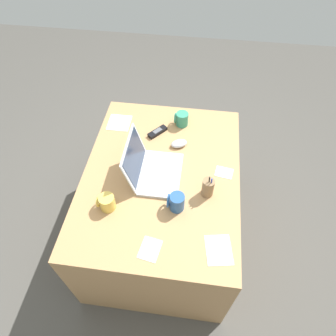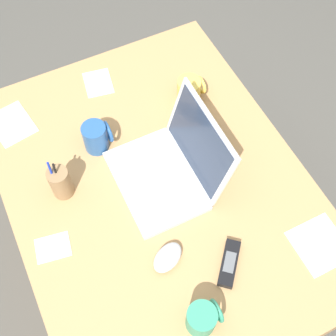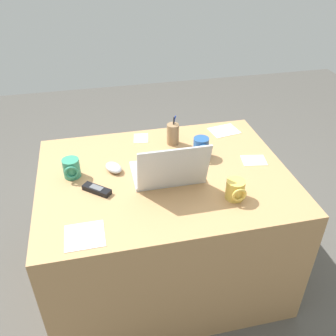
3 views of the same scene
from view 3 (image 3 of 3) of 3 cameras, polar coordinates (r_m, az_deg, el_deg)
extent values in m
plane|color=#4C4944|center=(2.31, -0.49, -15.47)|extent=(6.00, 6.00, 0.00)
cube|color=tan|center=(2.05, -0.54, -9.03)|extent=(1.24, 0.94, 0.71)
cube|color=silver|center=(1.82, -0.25, -0.60)|extent=(0.34, 0.24, 0.02)
cube|color=silver|center=(1.80, -0.11, -0.70)|extent=(0.28, 0.12, 0.00)
cube|color=silver|center=(1.88, -0.73, 0.89)|extent=(0.09, 0.05, 0.00)
cube|color=silver|center=(1.63, 0.89, -0.03)|extent=(0.33, 0.07, 0.23)
cube|color=#283347|center=(1.63, 0.85, 0.11)|extent=(0.30, 0.06, 0.20)
ellipsoid|color=silver|center=(1.86, -8.43, 0.07)|extent=(0.11, 0.12, 0.04)
cylinder|color=#E0BC4C|center=(1.67, 10.38, -3.29)|extent=(0.08, 0.08, 0.09)
torus|color=#E0BC4C|center=(1.64, 11.00, -4.16)|extent=(0.07, 0.01, 0.07)
cylinder|color=#26518C|center=(1.94, 5.13, 3.24)|extent=(0.08, 0.08, 0.11)
torus|color=#26518C|center=(1.90, 5.55, 2.66)|extent=(0.08, 0.01, 0.08)
cylinder|color=#338C6B|center=(1.84, -14.75, 0.01)|extent=(0.08, 0.08, 0.10)
torus|color=#338C6B|center=(1.80, -14.76, -0.70)|extent=(0.07, 0.01, 0.07)
cube|color=black|center=(1.73, -10.99, -3.32)|extent=(0.14, 0.13, 0.02)
cube|color=#595B60|center=(1.72, -11.04, -2.97)|extent=(0.07, 0.06, 0.00)
cylinder|color=olive|center=(2.05, 0.76, 5.28)|extent=(0.07, 0.07, 0.12)
cylinder|color=#1933B2|center=(2.04, 0.73, 6.33)|extent=(0.04, 0.01, 0.14)
cylinder|color=black|center=(2.03, 0.81, 6.15)|extent=(0.01, 0.01, 0.14)
cube|color=white|center=(2.13, -4.21, 4.64)|extent=(0.10, 0.12, 0.00)
cube|color=white|center=(1.98, 13.17, 1.17)|extent=(0.14, 0.12, 0.00)
cube|color=white|center=(2.23, 8.69, 5.76)|extent=(0.18, 0.15, 0.00)
cube|color=white|center=(1.53, -12.81, -10.20)|extent=(0.16, 0.15, 0.00)
camera|label=1|loc=(2.20, 36.47, 39.40)|focal=32.27mm
camera|label=2|loc=(1.78, -30.11, 38.75)|focal=48.23mm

